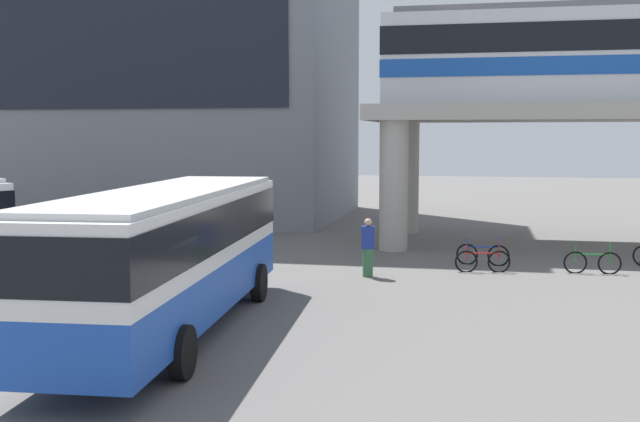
{
  "coord_description": "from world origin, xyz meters",
  "views": [
    {
      "loc": [
        6.35,
        -12.49,
        4.42
      ],
      "look_at": [
        1.85,
        9.19,
        2.2
      ],
      "focal_mm": 42.97,
      "sensor_mm": 36.0,
      "label": 1
    }
  ],
  "objects_px": {
    "bicycle_red": "(483,261)",
    "bicycle_green": "(592,262)",
    "station_building": "(134,25)",
    "bicycle_blue": "(483,255)",
    "pedestrian_waiting_near_stop": "(368,249)",
    "bus_main": "(169,245)"
  },
  "relations": [
    {
      "from": "bicycle_red",
      "to": "bicycle_green",
      "type": "relative_size",
      "value": 0.99
    },
    {
      "from": "station_building",
      "to": "bicycle_red",
      "type": "xyz_separation_m",
      "value": [
        18.8,
        -14.77,
        -10.04
      ]
    },
    {
      "from": "bicycle_red",
      "to": "bicycle_blue",
      "type": "relative_size",
      "value": 0.99
    },
    {
      "from": "bicycle_blue",
      "to": "station_building",
      "type": "bearing_deg",
      "value": 144.6
    },
    {
      "from": "bicycle_blue",
      "to": "bicycle_green",
      "type": "bearing_deg",
      "value": -15.55
    },
    {
      "from": "station_building",
      "to": "bicycle_green",
      "type": "relative_size",
      "value": 12.77
    },
    {
      "from": "pedestrian_waiting_near_stop",
      "to": "bicycle_green",
      "type": "bearing_deg",
      "value": 15.79
    },
    {
      "from": "station_building",
      "to": "bus_main",
      "type": "height_order",
      "value": "station_building"
    },
    {
      "from": "bus_main",
      "to": "pedestrian_waiting_near_stop",
      "type": "relative_size",
      "value": 6.13
    },
    {
      "from": "bus_main",
      "to": "bicycle_green",
      "type": "height_order",
      "value": "bus_main"
    },
    {
      "from": "bicycle_red",
      "to": "pedestrian_waiting_near_stop",
      "type": "relative_size",
      "value": 0.97
    },
    {
      "from": "station_building",
      "to": "bus_main",
      "type": "distance_m",
      "value": 28.07
    },
    {
      "from": "bus_main",
      "to": "bicycle_green",
      "type": "bearing_deg",
      "value": 43.21
    },
    {
      "from": "bus_main",
      "to": "bicycle_red",
      "type": "relative_size",
      "value": 6.32
    },
    {
      "from": "bus_main",
      "to": "bicycle_red",
      "type": "xyz_separation_m",
      "value": [
        6.84,
        9.19,
        -1.63
      ]
    },
    {
      "from": "station_building",
      "to": "bicycle_red",
      "type": "bearing_deg",
      "value": -38.15
    },
    {
      "from": "bicycle_green",
      "to": "bus_main",
      "type": "bearing_deg",
      "value": -136.79
    },
    {
      "from": "bus_main",
      "to": "pedestrian_waiting_near_stop",
      "type": "xyz_separation_m",
      "value": [
        3.33,
        7.68,
        -1.12
      ]
    },
    {
      "from": "bicycle_blue",
      "to": "bicycle_green",
      "type": "height_order",
      "value": "same"
    },
    {
      "from": "pedestrian_waiting_near_stop",
      "to": "bus_main",
      "type": "bearing_deg",
      "value": -113.42
    },
    {
      "from": "bicycle_red",
      "to": "bicycle_green",
      "type": "distance_m",
      "value": 3.45
    },
    {
      "from": "bus_main",
      "to": "bicycle_green",
      "type": "relative_size",
      "value": 6.25
    }
  ]
}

